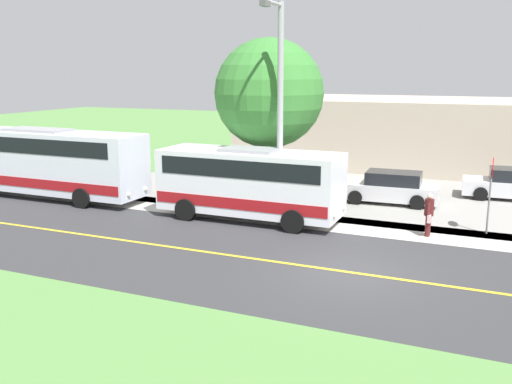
# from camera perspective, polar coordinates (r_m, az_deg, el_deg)

# --- Properties ---
(ground_plane) EXTENTS (120.00, 120.00, 0.00)m
(ground_plane) POSITION_cam_1_polar(r_m,az_deg,el_deg) (17.44, 9.29, -8.00)
(ground_plane) COLOR #548442
(road_surface) EXTENTS (8.00, 100.00, 0.01)m
(road_surface) POSITION_cam_1_polar(r_m,az_deg,el_deg) (17.44, 9.29, -7.99)
(road_surface) COLOR #333335
(road_surface) RESTS_ON ground
(sidewalk) EXTENTS (2.40, 100.00, 0.01)m
(sidewalk) POSITION_cam_1_polar(r_m,az_deg,el_deg) (22.29, 12.60, -3.65)
(sidewalk) COLOR #B2ADA3
(sidewalk) RESTS_ON ground
(parking_lot_surface) EXTENTS (14.00, 36.00, 0.01)m
(parking_lot_surface) POSITION_cam_1_polar(r_m,az_deg,el_deg) (28.96, 21.18, -0.54)
(parking_lot_surface) COLOR gray
(parking_lot_surface) RESTS_ON ground
(road_centre_line) EXTENTS (0.16, 100.00, 0.00)m
(road_centre_line) POSITION_cam_1_polar(r_m,az_deg,el_deg) (17.44, 9.29, -7.98)
(road_centre_line) COLOR gold
(road_centre_line) RESTS_ON ground
(shuttle_bus_front) EXTENTS (2.67, 7.55, 2.93)m
(shuttle_bus_front) POSITION_cam_1_polar(r_m,az_deg,el_deg) (22.80, -0.64, 1.16)
(shuttle_bus_front) COLOR white
(shuttle_bus_front) RESTS_ON ground
(transit_bus_rear) EXTENTS (2.60, 11.16, 3.28)m
(transit_bus_rear) POSITION_cam_1_polar(r_m,az_deg,el_deg) (28.96, -21.02, 3.09)
(transit_bus_rear) COLOR silver
(transit_bus_rear) RESTS_ON ground
(pedestrian_with_bags) EXTENTS (0.72, 0.34, 1.59)m
(pedestrian_with_bags) POSITION_cam_1_polar(r_m,az_deg,el_deg) (21.60, 17.06, -2.08)
(pedestrian_with_bags) COLOR #4C1919
(pedestrian_with_bags) RESTS_ON ground
(stop_sign) EXTENTS (0.76, 0.07, 2.88)m
(stop_sign) POSITION_cam_1_polar(r_m,az_deg,el_deg) (22.39, 22.66, 0.92)
(stop_sign) COLOR slate
(stop_sign) RESTS_ON ground
(street_light_pole) EXTENTS (1.97, 0.24, 8.54)m
(street_light_pole) POSITION_cam_1_polar(r_m,az_deg,el_deg) (22.34, 2.36, 8.87)
(street_light_pole) COLOR #9E9EA3
(street_light_pole) RESTS_ON ground
(parked_car_near) EXTENTS (2.18, 4.48, 1.45)m
(parked_car_near) POSITION_cam_1_polar(r_m,az_deg,el_deg) (26.61, 13.37, 0.40)
(parked_car_near) COLOR silver
(parked_car_near) RESTS_ON ground
(tree_curbside) EXTENTS (4.82, 4.82, 7.39)m
(tree_curbside) POSITION_cam_1_polar(r_m,az_deg,el_deg) (25.19, 1.33, 9.91)
(tree_curbside) COLOR #4C3826
(tree_curbside) RESTS_ON ground
(commercial_building) EXTENTS (10.00, 22.38, 4.19)m
(commercial_building) POSITION_cam_1_polar(r_m,az_deg,el_deg) (37.80, 16.49, 5.81)
(commercial_building) COLOR #B7A893
(commercial_building) RESTS_ON ground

